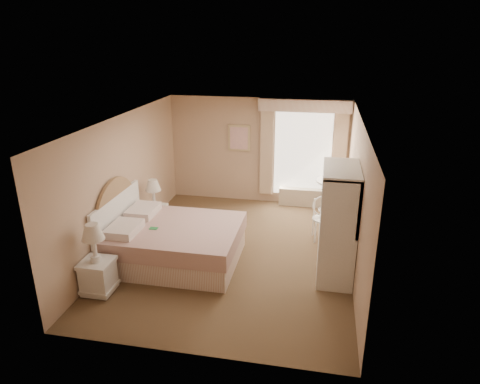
% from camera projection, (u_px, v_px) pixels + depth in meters
% --- Properties ---
extents(room, '(4.21, 5.51, 2.51)m').
position_uv_depth(room, '(235.00, 190.00, 7.57)').
color(room, brown).
rests_on(room, ground).
extents(window, '(2.05, 0.22, 2.51)m').
position_uv_depth(window, '(303.00, 150.00, 9.79)').
color(window, white).
rests_on(window, room).
extents(framed_art, '(0.52, 0.04, 0.62)m').
position_uv_depth(framed_art, '(239.00, 138.00, 10.04)').
color(framed_art, tan).
rests_on(framed_art, room).
extents(bed, '(2.31, 1.82, 1.61)m').
position_uv_depth(bed, '(168.00, 241.00, 7.62)').
color(bed, tan).
rests_on(bed, room).
extents(nightstand_near, '(0.48, 0.48, 1.16)m').
position_uv_depth(nightstand_near, '(97.00, 268.00, 6.64)').
color(nightstand_near, white).
rests_on(nightstand_near, room).
extents(nightstand_far, '(0.44, 0.44, 1.07)m').
position_uv_depth(nightstand_far, '(155.00, 211.00, 8.85)').
color(nightstand_far, white).
rests_on(nightstand_far, room).
extents(round_table, '(0.71, 0.71, 0.75)m').
position_uv_depth(round_table, '(331.00, 191.00, 9.73)').
color(round_table, white).
rests_on(round_table, room).
extents(cafe_chair, '(0.48, 0.48, 0.86)m').
position_uv_depth(cafe_chair, '(323.00, 215.00, 8.42)').
color(cafe_chair, white).
rests_on(cafe_chair, room).
extents(armoire, '(0.57, 1.14, 1.90)m').
position_uv_depth(armoire, '(337.00, 232.00, 7.04)').
color(armoire, white).
rests_on(armoire, room).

